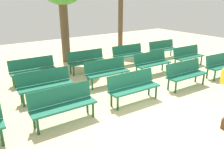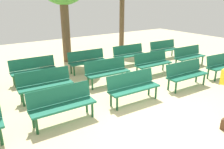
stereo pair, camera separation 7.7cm
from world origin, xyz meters
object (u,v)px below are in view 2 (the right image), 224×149
(bench_r0_c2, at_px, (133,85))
(bench_r1_c4, at_px, (189,55))
(bench_r2_c3, at_px, (129,53))
(bench_r0_c4, at_px, (223,64))
(bench_r2_c1, at_px, (34,68))
(bench_r0_c1, at_px, (62,103))
(bench_r1_c2, at_px, (107,70))
(bench_r1_c3, at_px, (152,62))
(bench_r1_c1, at_px, (45,83))
(bench_r2_c2, at_px, (87,60))
(bench_r0_c3, at_px, (186,73))
(bench_r2_c4, at_px, (164,48))

(bench_r0_c2, relative_size, bench_r1_c4, 1.00)
(bench_r2_c3, bearing_deg, bench_r0_c4, -57.64)
(bench_r2_c1, bearing_deg, bench_r0_c1, -91.80)
(bench_r1_c2, distance_m, bench_r2_c3, 2.69)
(bench_r1_c3, bearing_deg, bench_r1_c4, -1.16)
(bench_r1_c2, bearing_deg, bench_r1_c1, -178.42)
(bench_r1_c2, relative_size, bench_r2_c2, 1.00)
(bench_r0_c1, relative_size, bench_r0_c3, 0.99)
(bench_r0_c1, height_order, bench_r1_c1, same)
(bench_r2_c3, bearing_deg, bench_r1_c4, -38.75)
(bench_r0_c1, relative_size, bench_r2_c1, 1.00)
(bench_r1_c3, distance_m, bench_r2_c1, 4.54)
(bench_r0_c1, distance_m, bench_r0_c4, 6.43)
(bench_r2_c1, distance_m, bench_r2_c3, 4.30)
(bench_r1_c2, height_order, bench_r2_c4, same)
(bench_r0_c2, height_order, bench_r2_c4, same)
(bench_r1_c1, height_order, bench_r2_c3, same)
(bench_r2_c2, bearing_deg, bench_r0_c4, -38.24)
(bench_r2_c3, height_order, bench_r2_c4, same)
(bench_r0_c3, height_order, bench_r1_c1, same)
(bench_r2_c1, bearing_deg, bench_r1_c1, -92.09)
(bench_r0_c4, relative_size, bench_r1_c2, 1.00)
(bench_r0_c3, height_order, bench_r1_c2, same)
(bench_r0_c2, bearing_deg, bench_r0_c4, -0.72)
(bench_r1_c3, relative_size, bench_r2_c1, 1.00)
(bench_r1_c1, relative_size, bench_r2_c4, 1.00)
(bench_r0_c2, xyz_separation_m, bench_r1_c2, (0.15, 1.61, 0.00))
(bench_r0_c4, relative_size, bench_r2_c3, 1.01)
(bench_r1_c2, bearing_deg, bench_r2_c3, 37.73)
(bench_r2_c1, bearing_deg, bench_r1_c4, -15.13)
(bench_r0_c4, relative_size, bench_r1_c3, 1.01)
(bench_r0_c4, height_order, bench_r2_c1, same)
(bench_r1_c3, relative_size, bench_r2_c4, 1.00)
(bench_r0_c3, distance_m, bench_r2_c1, 5.38)
(bench_r2_c4, bearing_deg, bench_r0_c4, -91.18)
(bench_r1_c4, bearing_deg, bench_r0_c1, -167.31)
(bench_r0_c4, distance_m, bench_r1_c3, 2.70)
(bench_r1_c2, height_order, bench_r1_c3, same)
(bench_r0_c3, relative_size, bench_r2_c4, 1.00)
(bench_r2_c1, distance_m, bench_r2_c2, 2.18)
(bench_r1_c1, height_order, bench_r2_c2, same)
(bench_r0_c3, relative_size, bench_r2_c1, 1.00)
(bench_r0_c4, xyz_separation_m, bench_r2_c4, (0.21, 3.24, 0.00))
(bench_r0_c1, height_order, bench_r2_c3, same)
(bench_r2_c2, bearing_deg, bench_r0_c1, -124.54)
(bench_r0_c4, distance_m, bench_r1_c4, 1.63)
(bench_r0_c2, distance_m, bench_r2_c1, 3.82)
(bench_r1_c2, height_order, bench_r2_c3, same)
(bench_r0_c4, bearing_deg, bench_r2_c2, 143.43)
(bench_r0_c1, xyz_separation_m, bench_r0_c4, (6.42, -0.36, 0.00))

